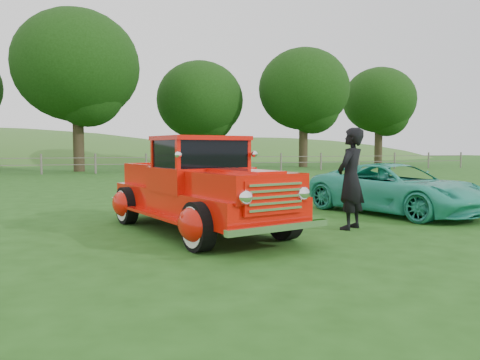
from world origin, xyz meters
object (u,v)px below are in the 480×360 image
object	(u,v)px
tree_far_east	(379,100)
man	(351,179)
tree_near_west	(77,66)
tree_mid_east	(304,89)
teal_sedan	(396,189)
red_pickup	(199,189)
tree_near_east	(200,101)

from	to	relation	value
tree_far_east	man	bearing A→B (deg)	-124.83
tree_near_west	tree_mid_east	world-z (taller)	tree_near_west
tree_far_east	teal_sedan	xyz separation A→B (m)	(-18.31, -27.85, -5.27)
tree_near_west	tree_far_east	world-z (taller)	tree_near_west
tree_far_east	red_pickup	world-z (taller)	tree_far_east
man	teal_sedan	bearing A→B (deg)	-179.41
tree_near_west	teal_sedan	distance (m)	24.90
tree_mid_east	man	distance (m)	29.26
tree_near_west	tree_far_east	bearing A→B (deg)	10.89
man	tree_far_east	bearing A→B (deg)	-160.11
red_pickup	man	world-z (taller)	man
teal_sedan	man	distance (m)	2.68
tree_far_east	man	size ratio (longest dim) A/B	4.55
tree_near_east	tree_far_east	size ratio (longest dim) A/B	0.94
tree_near_west	teal_sedan	bearing A→B (deg)	-71.41
tree_mid_east	teal_sedan	bearing A→B (deg)	-110.54
tree_near_east	man	xyz separation A→B (m)	(-3.46, -28.41, -4.27)
tree_near_west	man	world-z (taller)	tree_near_west
tree_near_west	man	bearing A→B (deg)	-77.22
tree_near_west	teal_sedan	xyz separation A→B (m)	(7.69, -22.85, -6.20)
tree_mid_east	man	bearing A→B (deg)	-113.47
tree_near_east	teal_sedan	size ratio (longest dim) A/B	1.95
tree_near_east	tree_near_west	bearing A→B (deg)	-156.04
tree_mid_east	tree_far_east	xyz separation A→B (m)	(9.00, 3.00, -0.31)
tree_mid_east	red_pickup	size ratio (longest dim) A/B	1.79
tree_near_east	tree_mid_east	bearing A→B (deg)	-14.04
tree_near_east	tree_mid_east	distance (m)	8.30
tree_near_east	man	distance (m)	28.94
tree_near_east	tree_far_east	world-z (taller)	tree_far_east
tree_mid_east	red_pickup	bearing A→B (deg)	-119.01
tree_near_east	tree_mid_east	size ratio (longest dim) A/B	0.88
tree_far_east	red_pickup	xyz separation A→B (m)	(-23.29, -28.77, -5.06)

